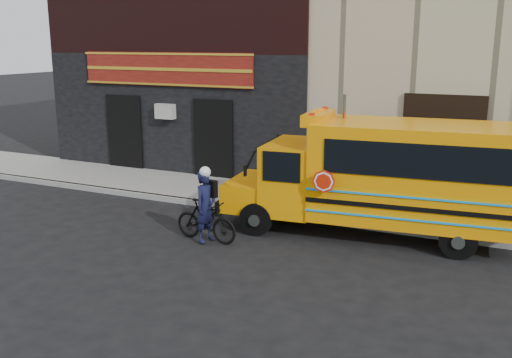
{
  "coord_description": "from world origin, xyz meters",
  "views": [
    {
      "loc": [
        5.92,
        -10.85,
        4.57
      ],
      "look_at": [
        -0.01,
        1.85,
        1.16
      ],
      "focal_mm": 40.0,
      "sensor_mm": 36.0,
      "label": 1
    }
  ],
  "objects_px": {
    "school_bus": "(383,174)",
    "cyclist": "(206,208)",
    "sign_pole": "(343,155)",
    "bicycle": "(206,221)"
  },
  "relations": [
    {
      "from": "school_bus",
      "to": "bicycle",
      "type": "bearing_deg",
      "value": -149.59
    },
    {
      "from": "school_bus",
      "to": "cyclist",
      "type": "relative_size",
      "value": 4.28
    },
    {
      "from": "sign_pole",
      "to": "cyclist",
      "type": "relative_size",
      "value": 2.0
    },
    {
      "from": "bicycle",
      "to": "sign_pole",
      "type": "bearing_deg",
      "value": -40.01
    },
    {
      "from": "sign_pole",
      "to": "bicycle",
      "type": "relative_size",
      "value": 2.01
    },
    {
      "from": "sign_pole",
      "to": "school_bus",
      "type": "bearing_deg",
      "value": -18.07
    },
    {
      "from": "sign_pole",
      "to": "bicycle",
      "type": "height_order",
      "value": "sign_pole"
    },
    {
      "from": "bicycle",
      "to": "school_bus",
      "type": "bearing_deg",
      "value": -54.24
    },
    {
      "from": "sign_pole",
      "to": "cyclist",
      "type": "xyz_separation_m",
      "value": [
        -2.44,
        -2.57,
        -0.99
      ]
    },
    {
      "from": "school_bus",
      "to": "sign_pole",
      "type": "distance_m",
      "value": 1.2
    }
  ]
}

